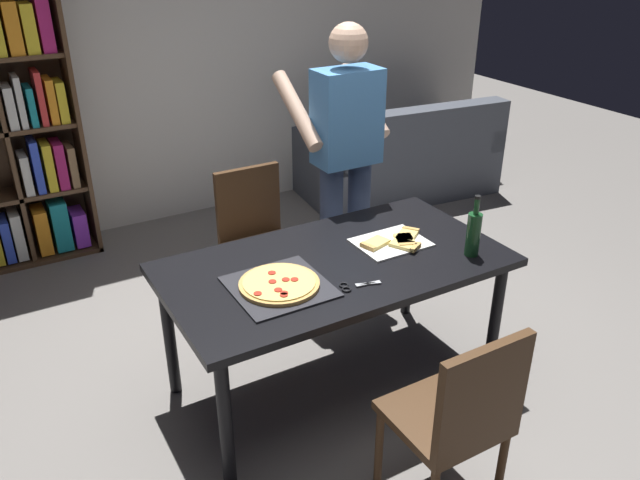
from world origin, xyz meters
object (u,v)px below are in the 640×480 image
object	(u,v)px
person_serving_pizza	(345,154)
pepperoni_pizza_on_tray	(279,285)
chair_far_side	(256,232)
wine_bottle	(473,233)
dining_table	(335,274)
couch	(400,162)
chair_near_camera	(459,414)
kitchen_scissors	(353,286)

from	to	relation	value
person_serving_pizza	pepperoni_pizza_on_tray	xyz separation A→B (m)	(-0.85, -0.81, -0.23)
chair_far_side	pepperoni_pizza_on_tray	bearing A→B (deg)	-108.84
pepperoni_pizza_on_tray	wine_bottle	size ratio (longest dim) A/B	1.35
dining_table	wine_bottle	size ratio (longest dim) A/B	5.30
couch	person_serving_pizza	world-z (taller)	person_serving_pizza
couch	wine_bottle	world-z (taller)	wine_bottle
chair_near_camera	pepperoni_pizza_on_tray	bearing A→B (deg)	112.39
pepperoni_pizza_on_tray	kitchen_scissors	bearing A→B (deg)	-28.97
couch	pepperoni_pizza_on_tray	xyz separation A→B (m)	(-2.24, -2.08, 0.46)
wine_bottle	couch	bearing A→B (deg)	60.66
chair_near_camera	chair_far_side	distance (m)	1.88
chair_near_camera	couch	distance (m)	3.49
chair_near_camera	kitchen_scissors	world-z (taller)	chair_near_camera
dining_table	chair_near_camera	xyz separation A→B (m)	(-0.00, -0.94, -0.16)
kitchen_scissors	couch	bearing A→B (deg)	48.93
dining_table	person_serving_pizza	xyz separation A→B (m)	(0.50, 0.72, 0.32)
dining_table	couch	bearing A→B (deg)	46.38
person_serving_pizza	wine_bottle	distance (m)	1.01
dining_table	kitchen_scissors	size ratio (longest dim) A/B	8.43
chair_near_camera	kitchen_scissors	size ratio (longest dim) A/B	4.53
kitchen_scissors	person_serving_pizza	bearing A→B (deg)	60.18
chair_far_side	wine_bottle	world-z (taller)	wine_bottle
chair_far_side	pepperoni_pizza_on_tray	size ratio (longest dim) A/B	2.11
dining_table	person_serving_pizza	world-z (taller)	person_serving_pizza
pepperoni_pizza_on_tray	chair_far_side	bearing A→B (deg)	71.16
pepperoni_pizza_on_tray	kitchen_scissors	size ratio (longest dim) A/B	2.15
chair_far_side	couch	distance (m)	2.17
person_serving_pizza	chair_far_side	bearing A→B (deg)	156.18
couch	wine_bottle	bearing A→B (deg)	-119.34
couch	wine_bottle	xyz separation A→B (m)	(-1.27, -2.27, 0.57)
chair_far_side	pepperoni_pizza_on_tray	distance (m)	1.11
person_serving_pizza	pepperoni_pizza_on_tray	distance (m)	1.19
chair_far_side	kitchen_scissors	distance (m)	1.21
chair_near_camera	pepperoni_pizza_on_tray	distance (m)	0.95
wine_bottle	kitchen_scissors	size ratio (longest dim) A/B	1.59
chair_near_camera	chair_far_side	xyz separation A→B (m)	(0.00, 1.88, 0.00)
chair_far_side	person_serving_pizza	distance (m)	0.73
chair_near_camera	wine_bottle	xyz separation A→B (m)	(0.62, 0.66, 0.36)
couch	person_serving_pizza	bearing A→B (deg)	-137.71
chair_far_side	wine_bottle	distance (m)	1.41
chair_near_camera	couch	size ratio (longest dim) A/B	0.51
wine_bottle	kitchen_scissors	bearing A→B (deg)	177.68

